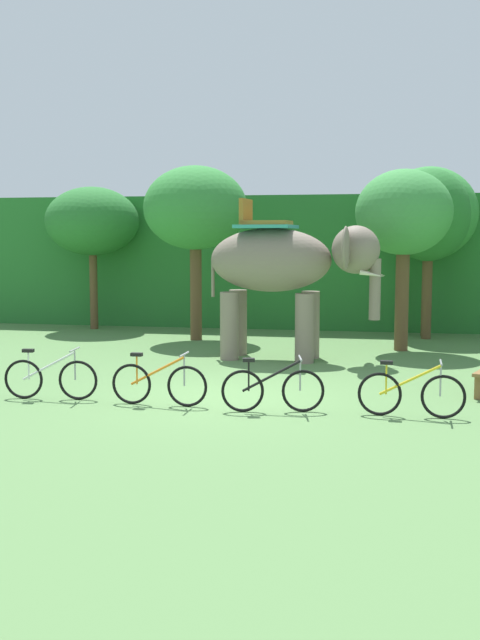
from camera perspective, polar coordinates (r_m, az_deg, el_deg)
The scene contains 12 objects.
ground_plane at distance 13.92m, azimuth -0.78°, elevation -5.77°, with size 80.00×80.00×0.00m, color #567F47.
foliage_hedge at distance 26.70m, azimuth 4.98°, elevation 4.47°, with size 36.00×6.00×4.18m, color #28702D.
tree_left at distance 24.41m, azimuth -10.95°, elevation 7.20°, with size 2.90×2.90×4.44m.
tree_center_left at distance 21.44m, azimuth -3.34°, elevation 8.25°, with size 2.88×2.88×4.85m.
tree_center_right at distance 19.80m, azimuth 12.11°, elevation 7.71°, with size 2.43×2.43×4.58m.
tree_right at distance 22.26m, azimuth 13.91°, elevation 7.53°, with size 2.28×2.28×4.80m.
tree_center at distance 22.88m, azimuth 13.86°, elevation 7.66°, with size 2.80×2.80×4.90m.
elephant at distance 18.00m, azimuth 3.33°, elevation 4.02°, with size 4.19×2.09×3.78m.
bike_white at distance 14.08m, azimuth -13.95°, elevation -4.22°, with size 1.71×0.52×0.92m.
bike_orange at distance 13.25m, azimuth -6.07°, elevation -4.72°, with size 1.71×0.52×0.92m.
bike_black at distance 12.69m, azimuth 2.44°, elevation -5.17°, with size 1.69×0.53×0.92m.
bike_yellow at distance 12.64m, azimuth 12.62°, elevation -5.37°, with size 1.71×0.52×0.92m.
Camera 1 is at (2.76, -13.34, 2.89)m, focal length 42.93 mm.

